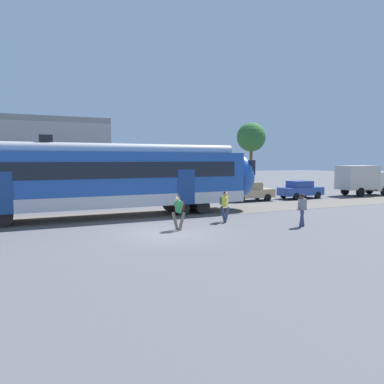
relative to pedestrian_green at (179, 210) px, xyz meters
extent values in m
plane|color=#515156|center=(-0.91, -0.41, -0.99)|extent=(160.00, 160.00, 0.00)
cube|color=silver|center=(-2.80, 5.43, 0.06)|extent=(18.00, 3.06, 0.70)
cube|color=#2351A3|center=(-2.80, 5.43, 1.61)|extent=(18.00, 3.00, 2.40)
cube|color=black|center=(-2.80, 3.91, 1.81)|extent=(16.56, 0.03, 0.90)
cube|color=navy|center=(2.15, 3.91, 0.76)|extent=(1.10, 0.04, 2.10)
cube|color=navy|center=(-7.75, 3.91, 0.76)|extent=(1.10, 0.04, 2.10)
cylinder|color=#A4A4A9|center=(-2.80, 5.43, 2.99)|extent=(17.64, 0.70, 0.70)
cube|color=black|center=(-5.50, 5.43, 3.54)|extent=(0.70, 0.12, 0.40)
cylinder|color=black|center=(3.48, 5.43, -0.54)|extent=(0.90, 2.40, 0.90)
cylinder|color=black|center=(2.08, 5.43, -0.54)|extent=(0.90, 2.40, 0.90)
cylinder|color=black|center=(-7.68, 5.43, -0.54)|extent=(0.90, 2.40, 0.90)
ellipsoid|color=#2351A3|center=(6.75, 5.43, 1.26)|extent=(1.80, 2.85, 2.95)
cube|color=black|center=(7.10, 5.43, 1.86)|extent=(0.40, 2.40, 1.00)
cylinder|color=#6B6051|center=(-0.15, 0.12, -0.56)|extent=(0.37, 0.21, 0.87)
cylinder|color=#6B6051|center=(0.10, -0.11, -0.56)|extent=(0.37, 0.21, 0.87)
cube|color=#2D7F47|center=(-0.02, 0.00, 0.15)|extent=(0.30, 0.39, 0.56)
cylinder|color=#2D7F47|center=(0.02, -0.23, 0.10)|extent=(0.26, 0.13, 0.52)
cylinder|color=#2D7F47|center=(-0.07, 0.23, 0.10)|extent=(0.26, 0.13, 0.52)
sphere|color=beige|center=(-0.04, 0.01, 0.54)|extent=(0.22, 0.22, 0.22)
sphere|color=black|center=(-0.02, 0.00, 0.57)|extent=(0.20, 0.20, 0.20)
cube|color=maroon|center=(0.16, -0.03, 0.17)|extent=(0.20, 0.30, 0.40)
cylinder|color=navy|center=(3.18, 0.88, -0.56)|extent=(0.34, 0.37, 0.87)
cylinder|color=navy|center=(3.14, 1.21, -0.56)|extent=(0.34, 0.37, 0.87)
cube|color=gold|center=(3.16, 1.05, 0.15)|extent=(0.43, 0.41, 0.56)
cylinder|color=gold|center=(3.28, 1.25, 0.10)|extent=(0.23, 0.25, 0.52)
cylinder|color=gold|center=(3.04, 0.84, 0.10)|extent=(0.23, 0.25, 0.52)
sphere|color=tan|center=(3.17, 1.03, 0.54)|extent=(0.22, 0.22, 0.22)
sphere|color=black|center=(3.16, 1.05, 0.57)|extent=(0.20, 0.20, 0.20)
cube|color=#235633|center=(3.05, 1.19, 0.17)|extent=(0.32, 0.30, 0.40)
cylinder|color=navy|center=(6.08, -1.73, -0.56)|extent=(0.23, 0.38, 0.87)
cylinder|color=navy|center=(5.83, -1.95, -0.56)|extent=(0.23, 0.38, 0.87)
cube|color=gray|center=(5.96, -1.84, 0.15)|extent=(0.41, 0.32, 0.56)
cylinder|color=gray|center=(5.72, -1.86, 0.10)|extent=(0.15, 0.26, 0.52)
cylinder|color=gray|center=(6.19, -1.82, 0.10)|extent=(0.15, 0.26, 0.52)
sphere|color=brown|center=(5.96, -1.82, 0.54)|extent=(0.22, 0.22, 0.22)
sphere|color=black|center=(5.96, -1.84, 0.57)|extent=(0.20, 0.20, 0.20)
cube|color=tan|center=(10.24, 9.27, -0.35)|extent=(4.06, 1.81, 0.68)
cube|color=#9D8662|center=(10.09, 9.28, 0.27)|extent=(1.96, 1.52, 0.56)
cube|color=black|center=(11.04, 9.24, 0.23)|extent=(0.18, 1.37, 0.48)
cylinder|color=black|center=(11.51, 10.00, -0.69)|extent=(0.61, 0.22, 0.60)
cylinder|color=black|center=(11.44, 8.44, -0.69)|extent=(0.61, 0.22, 0.60)
cylinder|color=black|center=(9.03, 10.10, -0.69)|extent=(0.61, 0.22, 0.60)
cylinder|color=black|center=(8.96, 8.54, -0.69)|extent=(0.61, 0.22, 0.60)
cube|color=#284799|center=(15.39, 9.01, -0.35)|extent=(4.08, 1.84, 0.68)
cube|color=navy|center=(15.24, 9.00, 0.27)|extent=(1.97, 1.54, 0.56)
cube|color=black|center=(16.19, 9.05, 0.23)|extent=(0.19, 1.37, 0.48)
cylinder|color=black|center=(16.59, 9.85, -0.69)|extent=(0.61, 0.23, 0.60)
cylinder|color=black|center=(16.67, 8.29, -0.69)|extent=(0.61, 0.23, 0.60)
cylinder|color=black|center=(14.12, 9.72, -0.69)|extent=(0.61, 0.23, 0.60)
cylinder|color=black|center=(14.20, 8.17, -0.69)|extent=(0.61, 0.23, 0.60)
cube|color=beige|center=(24.37, 8.54, 0.33)|extent=(1.93, 2.02, 1.80)
cube|color=#BCB7AD|center=(21.87, 8.72, 0.73)|extent=(3.73, 2.25, 2.20)
cylinder|color=black|center=(24.43, 9.44, -0.57)|extent=(0.86, 0.30, 0.84)
cylinder|color=black|center=(21.44, 9.70, -0.57)|extent=(0.86, 0.30, 0.84)
cylinder|color=black|center=(21.31, 7.81, -0.57)|extent=(0.86, 0.30, 0.84)
cylinder|color=brown|center=(15.65, 17.11, 1.36)|extent=(0.32, 0.32, 4.70)
sphere|color=#2D662D|center=(15.65, 17.11, 4.78)|extent=(3.07, 3.07, 3.07)
camera|label=1|loc=(-6.98, -16.37, 2.39)|focal=35.00mm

